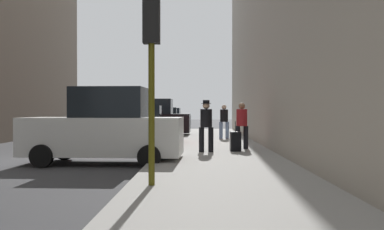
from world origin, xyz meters
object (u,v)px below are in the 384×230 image
(traffic_light, at_px, (152,49))
(pedestrian_in_red_jacket, at_px, (242,123))
(parked_gray_coupe, at_px, (168,118))
(pedestrian_with_fedora, at_px, (206,123))
(parked_white_van, at_px, (105,129))
(pedestrian_in_jeans, at_px, (224,120))
(fire_hydrant, at_px, (178,134))
(parked_black_suv, at_px, (152,120))
(parked_red_hatchback, at_px, (135,127))
(parked_silver_sedan, at_px, (162,120))
(rolling_suitcase, at_px, (235,141))

(traffic_light, xyz_separation_m, pedestrian_in_red_jacket, (2.50, 7.67, -1.65))
(parked_gray_coupe, xyz_separation_m, pedestrian_with_fedora, (3.02, -23.79, 0.29))
(parked_white_van, distance_m, pedestrian_in_jeans, 9.93)
(parked_gray_coupe, relative_size, pedestrian_with_fedora, 2.40)
(pedestrian_in_red_jacket, height_order, pedestrian_with_fedora, pedestrian_with_fedora)
(parked_white_van, xyz_separation_m, pedestrian_in_jeans, (4.05, 9.07, 0.07))
(fire_hydrant, bearing_deg, parked_black_suv, 108.51)
(fire_hydrant, distance_m, pedestrian_in_jeans, 2.95)
(parked_black_suv, height_order, pedestrian_with_fedora, parked_black_suv)
(parked_white_van, xyz_separation_m, traffic_light, (1.85, -4.41, 1.73))
(parked_red_hatchback, relative_size, parked_silver_sedan, 1.00)
(parked_black_suv, bearing_deg, fire_hydrant, -71.49)
(rolling_suitcase, bearing_deg, parked_red_hatchback, 138.49)
(parked_white_van, relative_size, traffic_light, 1.30)
(pedestrian_in_jeans, distance_m, rolling_suitcase, 6.62)
(traffic_light, bearing_deg, pedestrian_with_fedora, 79.81)
(parked_black_suv, distance_m, parked_silver_sedan, 7.07)
(parked_black_suv, xyz_separation_m, parked_silver_sedan, (0.00, 7.07, -0.18))
(parked_black_suv, bearing_deg, traffic_light, -83.80)
(parked_black_suv, relative_size, rolling_suitcase, 4.46)
(parked_white_van, relative_size, pedestrian_in_jeans, 2.73)
(traffic_light, relative_size, pedestrian_in_jeans, 2.11)
(parked_white_van, xyz_separation_m, pedestrian_in_red_jacket, (4.36, 3.26, 0.07))
(parked_white_van, height_order, parked_silver_sedan, parked_white_van)
(parked_red_hatchback, distance_m, pedestrian_with_fedora, 5.02)
(parked_white_van, height_order, fire_hydrant, parked_white_van)
(parked_gray_coupe, bearing_deg, fire_hydrant, -84.46)
(traffic_light, bearing_deg, parked_gray_coupe, 93.50)
(parked_red_hatchback, height_order, fire_hydrant, parked_red_hatchback)
(parked_black_suv, distance_m, rolling_suitcase, 10.96)
(parked_silver_sedan, bearing_deg, pedestrian_in_jeans, -69.17)
(fire_hydrant, relative_size, pedestrian_with_fedora, 0.40)
(fire_hydrant, relative_size, pedestrian_in_jeans, 0.41)
(pedestrian_with_fedora, bearing_deg, pedestrian_in_red_jacket, 41.74)
(traffic_light, distance_m, pedestrian_with_fedora, 6.78)
(traffic_light, xyz_separation_m, rolling_suitcase, (2.20, 6.89, -2.27))
(traffic_light, bearing_deg, parked_black_suv, 96.20)
(parked_white_van, xyz_separation_m, parked_black_suv, (0.00, 12.65, 0.00))
(parked_white_van, xyz_separation_m, rolling_suitcase, (4.05, 2.48, -0.54))
(pedestrian_in_red_jacket, relative_size, pedestrian_in_jeans, 1.00)
(parked_silver_sedan, xyz_separation_m, traffic_light, (1.85, -24.13, 1.91))
(parked_white_van, bearing_deg, traffic_light, -67.22)
(parked_gray_coupe, bearing_deg, parked_silver_sedan, -90.00)
(parked_red_hatchback, distance_m, parked_gray_coupe, 19.79)
(rolling_suitcase, bearing_deg, pedestrian_in_red_jacket, 68.83)
(parked_red_hatchback, distance_m, pedestrian_in_red_jacket, 5.19)
(parked_gray_coupe, relative_size, rolling_suitcase, 4.09)
(traffic_light, bearing_deg, parked_white_van, 112.78)
(parked_silver_sedan, height_order, pedestrian_in_red_jacket, pedestrian_in_red_jacket)
(parked_red_hatchback, distance_m, parked_silver_sedan, 13.65)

